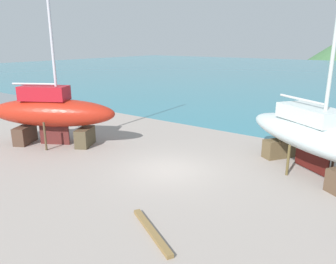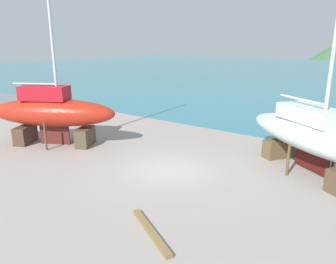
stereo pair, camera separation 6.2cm
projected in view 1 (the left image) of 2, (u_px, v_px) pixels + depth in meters
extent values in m
plane|color=gray|center=(126.00, 192.00, 12.92)|extent=(42.24, 42.24, 0.00)
cube|color=brown|center=(281.00, 148.00, 16.75)|extent=(1.67, 2.00, 0.94)
cylinder|color=brown|center=(334.00, 153.00, 15.24)|extent=(0.12, 0.12, 1.42)
cylinder|color=brown|center=(288.00, 160.00, 14.36)|extent=(0.12, 0.12, 1.42)
ellipsoid|color=silver|center=(314.00, 136.00, 14.54)|extent=(8.28, 6.68, 1.35)
cube|color=#45120E|center=(311.00, 160.00, 14.85)|extent=(1.71, 1.19, 0.94)
cube|color=silver|center=(310.00, 114.00, 14.66)|extent=(3.31, 2.89, 0.67)
cylinder|color=silver|center=(302.00, 100.00, 15.07)|extent=(2.49, 1.73, 0.12)
cube|color=#4E422D|center=(85.00, 137.00, 18.56)|extent=(1.37, 1.71, 1.03)
cube|color=#4B3528|center=(25.00, 135.00, 19.01)|extent=(1.37, 1.71, 1.03)
cylinder|color=#4A312C|center=(62.00, 127.00, 19.74)|extent=(0.12, 0.12, 1.58)
cylinder|color=brown|center=(45.00, 136.00, 17.68)|extent=(0.12, 0.12, 1.58)
ellipsoid|color=#B02515|center=(52.00, 112.00, 18.41)|extent=(7.40, 5.28, 1.58)
cube|color=#521F1D|center=(55.00, 135.00, 18.77)|extent=(1.59, 0.93, 1.11)
cube|color=#B11722|center=(44.00, 93.00, 18.16)|extent=(2.89, 2.31, 0.79)
cylinder|color=silver|center=(50.00, 17.00, 16.98)|extent=(0.16, 0.16, 8.88)
cylinder|color=#B6BAC3|center=(34.00, 84.00, 18.09)|extent=(2.31, 1.35, 0.11)
cube|color=olive|center=(152.00, 231.00, 10.11)|extent=(2.53, 1.52, 0.13)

